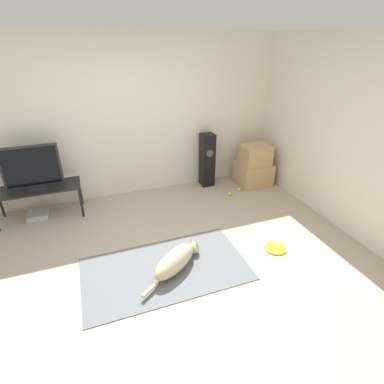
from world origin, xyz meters
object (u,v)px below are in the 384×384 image
dog (176,260)px  cardboard_box_upper (255,155)px  tv_stand (38,191)px  game_console (38,215)px  cardboard_box_lower (253,174)px  tv (31,168)px  tennis_ball_near_speaker (230,194)px  frisbee (275,248)px  floor_speaker (207,160)px  tennis_ball_by_boxes (239,189)px

dog → cardboard_box_upper: size_ratio=1.76×
tv_stand → game_console: bearing=164.7°
cardboard_box_lower → tv_stand: tv_stand is taller
tv → tennis_ball_near_speaker: tv is taller
dog → frisbee: (1.32, -0.08, -0.13)m
dog → tv: size_ratio=1.10×
tv_stand → frisbee: bearing=-33.7°
cardboard_box_lower → floor_speaker: 0.90m
floor_speaker → tennis_ball_by_boxes: size_ratio=14.61×
cardboard_box_lower → tennis_ball_by_boxes: bearing=-154.8°
tv → tennis_ball_by_boxes: (3.21, -0.29, -0.77)m
tennis_ball_near_speaker → game_console: bearing=172.4°
dog → floor_speaker: size_ratio=0.89×
cardboard_box_upper → game_console: cardboard_box_upper is taller
cardboard_box_lower → game_console: bearing=178.0°
floor_speaker → tv: size_ratio=1.23×
floor_speaker → dog: bearing=-121.5°
tennis_ball_by_boxes → tennis_ball_near_speaker: bearing=-156.5°
frisbee → tv: tv is taller
tv_stand → tennis_ball_by_boxes: size_ratio=18.17×
cardboard_box_lower → tv: 3.65m
cardboard_box_upper → tv_stand: cardboard_box_upper is taller
cardboard_box_lower → cardboard_box_upper: cardboard_box_upper is taller
cardboard_box_upper → floor_speaker: (-0.80, 0.29, -0.10)m
tennis_ball_near_speaker → tennis_ball_by_boxes: bearing=23.5°
cardboard_box_upper → floor_speaker: size_ratio=0.51×
frisbee → tennis_ball_by_boxes: tennis_ball_by_boxes is taller
floor_speaker → tv: bearing=-176.6°
cardboard_box_lower → tv: bearing=178.3°
tennis_ball_by_boxes → dog: bearing=-137.0°
dog → frisbee: size_ratio=3.09×
dog → floor_speaker: 2.37m
dog → tennis_ball_near_speaker: 2.04m
tennis_ball_by_boxes → game_console: size_ratio=0.22×
tv → game_console: size_ratio=2.62×
cardboard_box_upper → tv: size_ratio=0.62×
frisbee → tennis_ball_by_boxes: bearing=78.3°
tv → tennis_ball_near_speaker: bearing=-7.4°
tennis_ball_by_boxes → game_console: (-3.29, 0.31, 0.00)m
floor_speaker → tennis_ball_by_boxes: floor_speaker is taller
tennis_ball_near_speaker → cardboard_box_upper: bearing=23.7°
frisbee → tv: (-2.87, 1.92, 0.79)m
cardboard_box_upper → tennis_ball_near_speaker: cardboard_box_upper is taller
tv_stand → tennis_ball_near_speaker: tv_stand is taller
tv → cardboard_box_lower: bearing=-1.7°
cardboard_box_lower → tv: (-3.60, 0.11, 0.60)m
game_console → floor_speaker: bearing=2.9°
tennis_ball_by_boxes → game_console: game_console is taller
dog → tennis_ball_by_boxes: bearing=43.0°
dog → floor_speaker: (1.23, 2.00, 0.34)m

